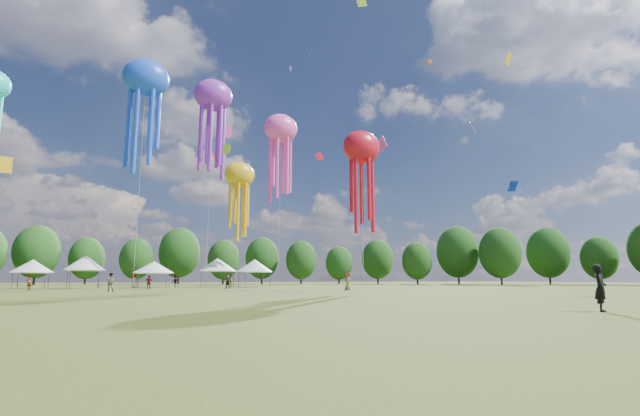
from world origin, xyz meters
name	(u,v)px	position (x,y,z in m)	size (l,w,h in m)	color
ground	(396,316)	(0.00, 0.00, 0.00)	(300.00, 300.00, 0.00)	#384416
observer_main	(601,288)	(7.93, -1.58, 0.86)	(0.63, 0.41, 1.73)	black
spectator_near	(110,282)	(-8.96, 34.67, 0.88)	(0.85, 0.67, 1.76)	gray
spectators_far	(203,281)	(1.76, 46.93, 0.89)	(32.02, 28.21, 1.91)	gray
festival_tents	(166,265)	(-2.25, 54.09, 3.06)	(33.73, 8.69, 4.28)	#47474C
show_kites	(211,130)	(1.01, 41.36, 19.38)	(40.98, 27.72, 27.19)	blue
small_kites	(214,36)	(0.59, 39.35, 30.79)	(72.95, 49.65, 46.31)	blue
treeline	(151,244)	(-3.87, 62.51, 6.54)	(201.57, 95.24, 13.43)	#38281C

